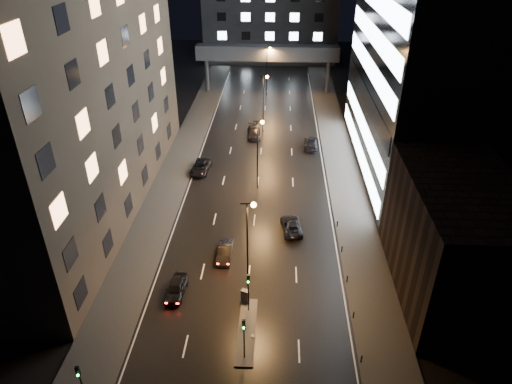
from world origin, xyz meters
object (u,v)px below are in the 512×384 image
Objects in this scene: car_toward_b at (311,143)px; car_away_d at (254,132)px; car_away_c at (201,167)px; utility_cabinet at (245,296)px; car_toward_a at (291,226)px; car_away_a at (176,288)px; car_away_b at (225,252)px.

car_away_d is at bearing -18.18° from car_toward_b.
utility_cabinet is at bearing -66.90° from car_away_c.
car_toward_b is (9.69, -3.95, 0.00)m from car_away_d.
car_away_d is at bearing -85.27° from car_toward_a.
car_away_a reaches higher than car_away_b.
car_away_b is at bearing 134.94° from utility_cabinet.
car_away_c is 19.62m from car_toward_a.
car_away_d is 10.46m from car_toward_b.
car_away_b is 20.77m from car_away_c.
car_toward_b is (3.60, 23.81, 0.11)m from car_toward_a.
car_away_d is at bearing 88.61° from car_away_b.
car_toward_b is at bearing -106.25° from car_toward_a.
car_away_c is at bearing 32.98° from car_toward_b.
car_away_a is 38.51m from car_toward_b.
car_away_d is at bearing 115.19° from utility_cabinet.
car_away_b is at bearing 73.31° from car_toward_b.
car_away_b is 33.25m from car_away_d.
car_away_a is 0.80× the size of car_toward_b.
car_away_d is 40.14m from utility_cabinet.
utility_cabinet is (6.98, -0.82, 0.10)m from car_away_a.
car_toward_b is (16.86, 9.35, 0.04)m from car_away_c.
car_away_c is (-5.81, 19.93, 0.03)m from car_away_b.
car_away_a is 7.40m from car_away_b.
car_away_c is at bearing 107.20° from car_away_b.
car_away_b is at bearing -68.34° from car_away_c.
utility_cabinet is at bearing -93.86° from car_away_d.
car_away_c reaches higher than car_toward_a.
car_toward_a is (6.09, -27.76, -0.10)m from car_away_d.
car_away_b is 0.81× the size of car_away_c.
utility_cabinet is at bearing 81.05° from car_toward_b.
car_away_a reaches higher than car_toward_a.
car_away_c is 3.89× the size of utility_cabinet.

